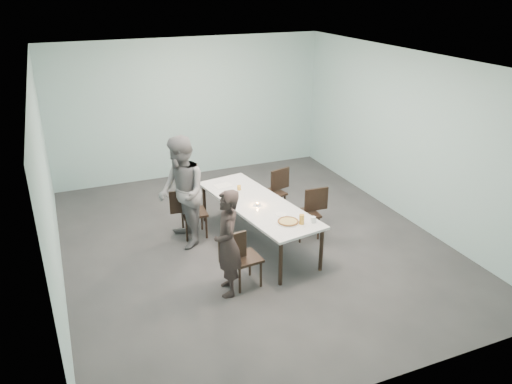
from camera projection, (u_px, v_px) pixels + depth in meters
name	position (u px, v px, depth m)	size (l,w,h in m)	color
ground	(251.00, 242.00, 8.44)	(7.00, 7.00, 0.00)	#333335
room_shell	(251.00, 126.00, 7.64)	(6.02, 7.02, 3.01)	#9DC6C6
table	(257.00, 206.00, 8.13)	(1.31, 2.71, 0.75)	white
chair_near_left	(240.00, 255.00, 7.05)	(0.63, 0.46, 0.87)	black
chair_far_left	(189.00, 210.00, 8.44)	(0.62, 0.45, 0.87)	black
chair_near_right	(310.00, 209.00, 8.45)	(0.62, 0.44, 0.87)	black
chair_far_right	(275.00, 189.00, 9.27)	(0.65, 0.51, 0.87)	black
diner_near	(228.00, 243.00, 6.80)	(0.57, 0.37, 1.56)	black
diner_far	(182.00, 193.00, 8.03)	(0.90, 0.70, 1.85)	slate
pizza	(288.00, 222.00, 7.43)	(0.34, 0.34, 0.04)	white
side_plate	(281.00, 214.00, 7.69)	(0.18, 0.18, 0.01)	white
beer_glass	(302.00, 219.00, 7.37)	(0.08, 0.08, 0.15)	gold
water_tumbler	(313.00, 220.00, 7.43)	(0.08, 0.08, 0.09)	silver
tealight	(258.00, 204.00, 7.99)	(0.06, 0.06, 0.05)	silver
amber_tumbler	(239.00, 188.00, 8.57)	(0.07, 0.07, 0.08)	gold
menu	(223.00, 186.00, 8.76)	(0.30, 0.22, 0.01)	silver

